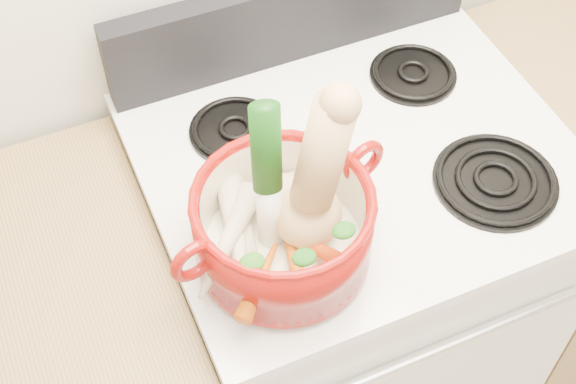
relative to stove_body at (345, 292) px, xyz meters
name	(u,v)px	position (x,y,z in m)	size (l,w,h in m)	color
stove_body	(345,292)	(0.00, 0.00, 0.00)	(0.76, 0.65, 0.92)	silver
cooktop	(359,158)	(0.00, 0.00, 0.47)	(0.78, 0.67, 0.03)	white
control_backsplash	(294,18)	(0.00, 0.30, 0.58)	(0.76, 0.05, 0.18)	black
oven_handle	(439,349)	(0.00, -0.34, 0.32)	(0.02, 0.02, 0.60)	silver
burner_front_left	(301,250)	(-0.19, -0.16, 0.50)	(0.22, 0.22, 0.02)	black
burner_front_right	(496,180)	(0.19, -0.16, 0.50)	(0.22, 0.22, 0.02)	black
burner_back_left	(235,129)	(-0.19, 0.14, 0.50)	(0.17, 0.17, 0.02)	black
burner_back_right	(413,73)	(0.19, 0.14, 0.50)	(0.17, 0.17, 0.02)	black
dutch_oven	(283,227)	(-0.22, -0.16, 0.58)	(0.28, 0.28, 0.14)	maroon
pot_handle_left	(194,261)	(-0.38, -0.19, 0.63)	(0.08, 0.08, 0.02)	maroon
pot_handle_right	(364,161)	(-0.06, -0.12, 0.63)	(0.08, 0.08, 0.02)	maroon
squash	(310,178)	(-0.18, -0.16, 0.68)	(0.12, 0.12, 0.28)	tan
leek	(269,177)	(-0.23, -0.14, 0.68)	(0.05, 0.05, 0.30)	white
ginger	(281,192)	(-0.19, -0.08, 0.56)	(0.09, 0.06, 0.05)	tan
parsnip_0	(240,220)	(-0.27, -0.11, 0.56)	(0.05, 0.05, 0.24)	beige
parsnip_1	(238,241)	(-0.29, -0.15, 0.57)	(0.05, 0.05, 0.22)	beige
parsnip_2	(242,207)	(-0.26, -0.09, 0.57)	(0.04, 0.04, 0.18)	beige
parsnip_3	(228,240)	(-0.31, -0.15, 0.58)	(0.04, 0.04, 0.20)	beige
carrot_0	(292,254)	(-0.22, -0.19, 0.55)	(0.03, 0.03, 0.14)	#C65409
carrot_1	(260,282)	(-0.29, -0.22, 0.56)	(0.03, 0.03, 0.14)	#BF5609
carrot_2	(301,240)	(-0.20, -0.18, 0.56)	(0.03, 0.03, 0.15)	#C13409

